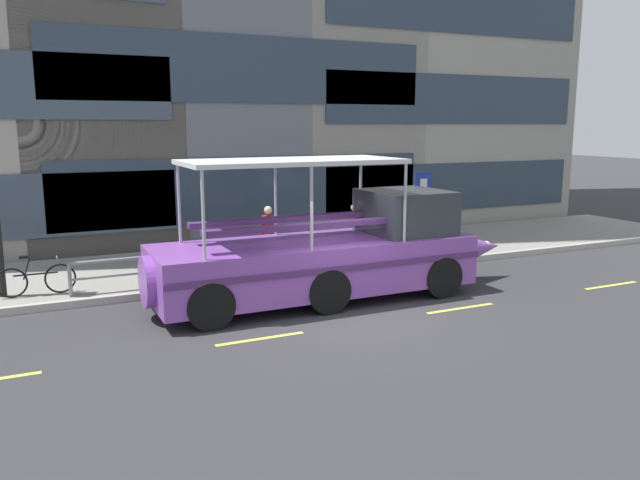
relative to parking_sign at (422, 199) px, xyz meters
The scene contains 10 objects.
ground_plane 6.05m from the parking_sign, 139.16° to the right, with size 120.00×120.00×0.00m, color #333335.
sidewalk 5.06m from the parking_sign, 156.97° to the left, with size 32.00×4.80×0.18m, color gray.
curb_edge 4.75m from the parking_sign, behind, with size 32.00×0.18×0.18m, color #B2ADA3.
lane_centreline 6.51m from the parking_sign, 134.25° to the right, with size 25.80×0.12×0.01m.
curb_guardrail 4.87m from the parking_sign, behind, with size 10.42×0.09×0.81m.
parking_sign is the anchor object (origin of this frame).
leaned_bicycle 10.67m from the parking_sign, behind, with size 1.74×0.46×0.96m.
duck_tour_boat 4.81m from the parking_sign, 149.31° to the right, with size 9.46×2.47×3.33m.
pedestrian_near_bow 2.16m from the parking_sign, 150.76° to the left, with size 0.34×0.34×1.56m.
pedestrian_mid_left 4.69m from the parking_sign, 169.20° to the left, with size 0.48×0.24×1.67m.
Camera 1 is at (-6.33, -11.75, 4.12)m, focal length 35.35 mm.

